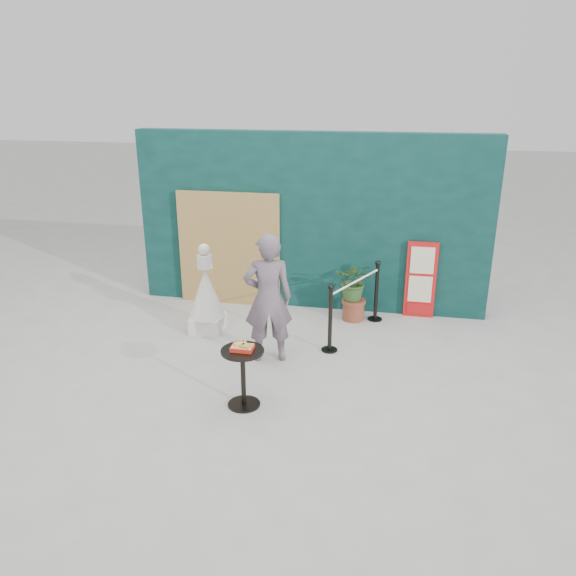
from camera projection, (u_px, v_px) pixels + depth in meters
name	position (u px, v px, depth m)	size (l,w,h in m)	color
ground	(270.00, 393.00, 7.16)	(60.00, 60.00, 0.00)	#ADAAA5
back_wall	(310.00, 222.00, 9.55)	(6.00, 0.30, 3.00)	#0A2D26
bamboo_fence	(229.00, 249.00, 9.79)	(1.80, 0.08, 2.00)	tan
woman	(268.00, 298.00, 7.74)	(0.68, 0.44, 1.85)	#675862
menu_board	(421.00, 280.00, 9.31)	(0.50, 0.07, 1.30)	red
statue	(206.00, 296.00, 8.76)	(0.56, 0.56, 1.44)	silver
cafe_table	(243.00, 369.00, 6.73)	(0.52, 0.52, 0.75)	black
food_basket	(243.00, 347.00, 6.63)	(0.26, 0.19, 0.11)	red
planter	(354.00, 286.00, 9.21)	(0.59, 0.52, 1.01)	brown
stanchion_barrier	(355.00, 305.00, 8.68)	(0.84, 1.54, 1.03)	black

